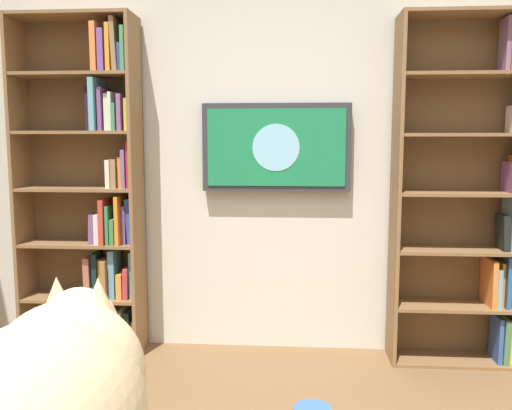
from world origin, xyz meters
The scene contains 4 objects.
wall_back centered at (0.00, -2.23, 1.35)m, with size 4.52×0.06×2.70m, color beige.
bookshelf_left centered at (-1.30, -2.06, 1.04)m, with size 0.85×0.28×2.13m.
bookshelf_right centered at (1.11, -2.06, 1.04)m, with size 0.77×0.28×2.15m.
wall_mounted_tv centered at (-0.05, -2.15, 1.34)m, with size 0.94×0.07×0.56m.
Camera 1 is at (-0.17, 1.25, 1.38)m, focal length 37.38 mm.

